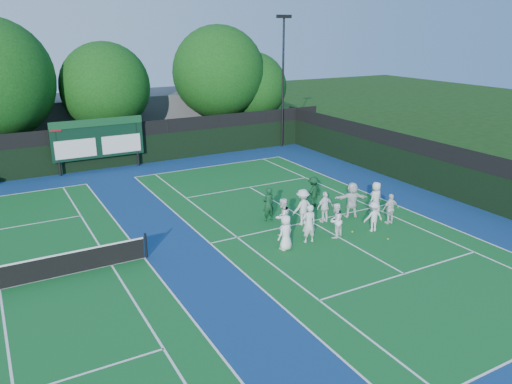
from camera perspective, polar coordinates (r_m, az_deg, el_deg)
ground at (r=24.37m, az=7.58°, el=-4.12°), size 120.00×120.00×0.00m
court_apron at (r=22.42m, az=-6.49°, el=-6.13°), size 34.00×32.00×0.01m
near_court at (r=25.11m, az=6.23°, el=-3.35°), size 11.05×23.85×0.01m
left_court at (r=21.06m, az=-27.26°, el=-9.88°), size 11.05×23.85×0.01m
back_fence at (r=35.67m, az=-16.05°, el=4.85°), size 34.00×0.08×3.00m
divider_fence_right at (r=30.58m, az=20.26°, el=2.23°), size 0.08×32.00×3.00m
scoreboard at (r=34.89m, az=-17.63°, el=5.82°), size 6.00×0.21×3.55m
clubhouse at (r=44.12m, az=-13.56°, el=8.39°), size 18.00×6.00×4.00m
light_pole_right at (r=39.85m, az=3.12°, el=14.08°), size 1.20×0.30×10.12m
tree_c at (r=38.69m, az=-16.64°, el=11.21°), size 6.43×6.43×8.33m
tree_d at (r=41.58m, az=-4.15°, el=13.25°), size 7.41×7.41×9.49m
tree_e at (r=43.12m, az=-0.28°, el=11.77°), size 5.74×5.74×7.33m
tennis_ball_0 at (r=24.55m, az=6.47°, el=-3.82°), size 0.07×0.07×0.07m
tennis_ball_2 at (r=23.68m, az=14.86°, el=-5.21°), size 0.07×0.07×0.07m
tennis_ball_4 at (r=26.41m, az=5.00°, el=-2.15°), size 0.07×0.07×0.07m
tennis_ball_5 at (r=24.10m, az=10.96°, el=-4.48°), size 0.07×0.07×0.07m
player_front_0 at (r=21.66m, az=3.41°, el=-4.64°), size 0.89×0.71×1.60m
player_front_1 at (r=22.44m, az=6.07°, el=-3.61°), size 0.71×0.52×1.80m
player_front_2 at (r=23.14m, az=9.08°, el=-3.23°), size 0.99×0.91×1.66m
player_front_3 at (r=24.22m, az=13.27°, el=-2.74°), size 1.04×0.71×1.47m
player_front_4 at (r=25.32m, az=15.12°, el=-1.87°), size 0.94×0.48×1.54m
player_back_0 at (r=23.15m, az=3.04°, el=-2.85°), size 1.02×0.89×1.78m
player_back_1 at (r=24.40m, az=5.34°, el=-1.73°), size 1.24×0.80×1.81m
player_back_2 at (r=24.85m, az=7.88°, el=-1.72°), size 0.94×0.40×1.59m
player_back_3 at (r=25.76m, az=10.90°, el=-0.86°), size 1.78×1.15×1.84m
player_back_4 at (r=26.49m, az=13.53°, el=-0.66°), size 0.94×0.72×1.70m
coach_left at (r=24.77m, az=1.41°, el=-1.43°), size 0.64×0.42×1.74m
coach_right at (r=26.87m, az=6.56°, el=-0.00°), size 1.22×0.91×1.69m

